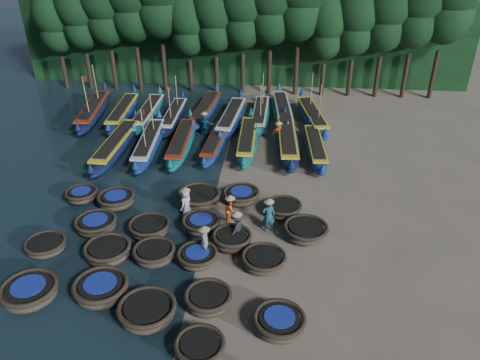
# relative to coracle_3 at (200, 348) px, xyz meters

# --- Properties ---
(ground) EXTENTS (120.00, 120.00, 0.00)m
(ground) POSITION_rel_coracle_3_xyz_m (-0.95, 8.49, -0.41)
(ground) COLOR gray
(ground) RESTS_ON ground
(foliage_wall) EXTENTS (40.00, 3.00, 10.00)m
(foliage_wall) POSITION_rel_coracle_3_xyz_m (-0.95, 31.99, 4.59)
(foliage_wall) COLOR black
(foliage_wall) RESTS_ON ground
(coracle_3) EXTENTS (2.19, 2.19, 0.72)m
(coracle_3) POSITION_rel_coracle_3_xyz_m (0.00, 0.00, 0.00)
(coracle_3) COLOR #4B3F2F
(coracle_3) RESTS_ON ground
(coracle_5) EXTENTS (2.37, 2.37, 0.80)m
(coracle_5) POSITION_rel_coracle_3_xyz_m (-7.36, 2.15, 0.05)
(coracle_5) COLOR #4B3F2F
(coracle_5) RESTS_ON ground
(coracle_6) EXTENTS (2.72, 2.72, 0.79)m
(coracle_6) POSITION_rel_coracle_3_xyz_m (-4.52, 2.58, 0.04)
(coracle_6) COLOR #4B3F2F
(coracle_6) RESTS_ON ground
(coracle_7) EXTENTS (2.33, 2.33, 0.77)m
(coracle_7) POSITION_rel_coracle_3_xyz_m (-2.32, 1.55, 0.02)
(coracle_7) COLOR #4B3F2F
(coracle_7) RESTS_ON ground
(coracle_8) EXTENTS (2.14, 2.14, 0.77)m
(coracle_8) POSITION_rel_coracle_3_xyz_m (-0.05, 2.38, 0.03)
(coracle_8) COLOR #4B3F2F
(coracle_8) RESTS_ON ground
(coracle_9) EXTENTS (2.21, 2.21, 0.74)m
(coracle_9) POSITION_rel_coracle_3_xyz_m (2.79, 1.43, 0.02)
(coracle_9) COLOR #4B3F2F
(coracle_9) RESTS_ON ground
(coracle_10) EXTENTS (2.12, 2.12, 0.63)m
(coracle_10) POSITION_rel_coracle_3_xyz_m (-8.15, 5.26, -0.05)
(coracle_10) COLOR #4B3F2F
(coracle_10) RESTS_ON ground
(coracle_11) EXTENTS (2.36, 2.36, 0.75)m
(coracle_11) POSITION_rel_coracle_3_xyz_m (-5.09, 5.04, 0.01)
(coracle_11) COLOR #4B3F2F
(coracle_11) RESTS_ON ground
(coracle_12) EXTENTS (2.35, 2.35, 0.72)m
(coracle_12) POSITION_rel_coracle_3_xyz_m (-2.94, 5.08, -0.00)
(coracle_12) COLOR #4B3F2F
(coracle_12) RESTS_ON ground
(coracle_13) EXTENTS (1.88, 1.88, 0.67)m
(coracle_13) POSITION_rel_coracle_3_xyz_m (-0.94, 5.05, -0.02)
(coracle_13) COLOR #4B3F2F
(coracle_13) RESTS_ON ground
(coracle_14) EXTENTS (2.47, 2.47, 0.69)m
(coracle_14) POSITION_rel_coracle_3_xyz_m (2.05, 5.07, -0.02)
(coracle_14) COLOR #4B3F2F
(coracle_14) RESTS_ON ground
(coracle_15) EXTENTS (2.56, 2.56, 0.72)m
(coracle_15) POSITION_rel_coracle_3_xyz_m (-6.39, 7.08, 0.00)
(coracle_15) COLOR #4B3F2F
(coracle_15) RESTS_ON ground
(coracle_16) EXTENTS (2.14, 2.14, 0.69)m
(coracle_16) POSITION_rel_coracle_3_xyz_m (-3.67, 7.07, -0.02)
(coracle_16) COLOR #4B3F2F
(coracle_16) RESTS_ON ground
(coracle_17) EXTENTS (2.29, 2.29, 0.72)m
(coracle_17) POSITION_rel_coracle_3_xyz_m (-1.18, 7.58, 0.00)
(coracle_17) COLOR #4B3F2F
(coracle_17) RESTS_ON ground
(coracle_18) EXTENTS (2.10, 2.10, 0.74)m
(coracle_18) POSITION_rel_coracle_3_xyz_m (0.49, 6.43, 0.01)
(coracle_18) COLOR #4B3F2F
(coracle_18) RESTS_ON ground
(coracle_19) EXTENTS (2.64, 2.64, 0.73)m
(coracle_19) POSITION_rel_coracle_3_xyz_m (3.99, 7.43, 0.00)
(coracle_19) COLOR #4B3F2F
(coracle_19) RESTS_ON ground
(coracle_20) EXTENTS (2.05, 2.05, 0.65)m
(coracle_20) POSITION_rel_coracle_3_xyz_m (-8.20, 9.79, -0.04)
(coracle_20) COLOR #4B3F2F
(coracle_20) RESTS_ON ground
(coracle_21) EXTENTS (2.02, 2.02, 0.73)m
(coracle_21) POSITION_rel_coracle_3_xyz_m (-6.11, 9.39, 0.01)
(coracle_21) COLOR #4B3F2F
(coracle_21) RESTS_ON ground
(coracle_22) EXTENTS (2.38, 2.38, 0.84)m
(coracle_22) POSITION_rel_coracle_3_xyz_m (-1.67, 9.87, 0.07)
(coracle_22) COLOR #4B3F2F
(coracle_22) RESTS_ON ground
(coracle_23) EXTENTS (2.05, 2.05, 0.72)m
(coracle_23) POSITION_rel_coracle_3_xyz_m (0.58, 10.41, 0.00)
(coracle_23) COLOR #4B3F2F
(coracle_23) RESTS_ON ground
(coracle_24) EXTENTS (2.35, 2.35, 0.71)m
(coracle_24) POSITION_rel_coracle_3_xyz_m (2.89, 9.32, -0.01)
(coracle_24) COLOR #4B3F2F
(coracle_24) RESTS_ON ground
(long_boat_2) EXTENTS (1.78, 8.90, 1.57)m
(long_boat_2) POSITION_rel_coracle_3_xyz_m (-8.11, 15.67, 0.18)
(long_boat_2) COLOR #0F163A
(long_boat_2) RESTS_ON ground
(long_boat_3) EXTENTS (2.01, 8.45, 3.60)m
(long_boat_3) POSITION_rel_coracle_3_xyz_m (-6.05, 16.17, 0.16)
(long_boat_3) COLOR navy
(long_boat_3) RESTS_ON ground
(long_boat_4) EXTENTS (1.65, 8.23, 1.45)m
(long_boat_4) POSITION_rel_coracle_3_xyz_m (-3.95, 16.55, 0.14)
(long_boat_4) COLOR #105F5F
(long_boat_4) RESTS_ON ground
(long_boat_5) EXTENTS (1.80, 7.25, 1.28)m
(long_boat_5) POSITION_rel_coracle_3_xyz_m (-1.70, 16.86, 0.07)
(long_boat_5) COLOR navy
(long_boat_5) RESTS_ON ground
(long_boat_6) EXTENTS (1.51, 8.16, 1.44)m
(long_boat_6) POSITION_rel_coracle_3_xyz_m (0.41, 17.31, 0.13)
(long_boat_6) COLOR #105F5F
(long_boat_6) RESTS_ON ground
(long_boat_7) EXTENTS (2.00, 8.84, 1.56)m
(long_boat_7) POSITION_rel_coracle_3_xyz_m (3.07, 17.27, 0.18)
(long_boat_7) COLOR #0F163A
(long_boat_7) RESTS_ON ground
(long_boat_8) EXTENTS (1.74, 7.53, 1.33)m
(long_boat_8) POSITION_rel_coracle_3_xyz_m (4.92, 16.66, 0.09)
(long_boat_8) COLOR navy
(long_boat_8) RESTS_ON ground
(long_boat_9) EXTENTS (2.65, 9.01, 3.85)m
(long_boat_9) POSITION_rel_coracle_3_xyz_m (-11.81, 21.48, 0.20)
(long_boat_9) COLOR #0F163A
(long_boat_9) RESTS_ON ground
(long_boat_10) EXTENTS (1.92, 8.40, 1.48)m
(long_boat_10) POSITION_rel_coracle_3_xyz_m (-9.49, 21.48, 0.15)
(long_boat_10) COLOR navy
(long_boat_10) RESTS_ON ground
(long_boat_11) EXTENTS (1.51, 8.32, 1.46)m
(long_boat_11) POSITION_rel_coracle_3_xyz_m (-7.51, 21.54, 0.14)
(long_boat_11) COLOR #105F5F
(long_boat_11) RESTS_ON ground
(long_boat_12) EXTENTS (1.44, 7.80, 3.31)m
(long_boat_12) POSITION_rel_coracle_3_xyz_m (-5.46, 21.15, 0.11)
(long_boat_12) COLOR #0F163A
(long_boat_12) RESTS_ON ground
(long_boat_13) EXTENTS (2.12, 8.18, 1.44)m
(long_boat_13) POSITION_rel_coracle_3_xyz_m (-3.24, 22.71, 0.14)
(long_boat_13) COLOR navy
(long_boat_13) RESTS_ON ground
(long_boat_14) EXTENTS (2.19, 8.50, 1.50)m
(long_boat_14) POSITION_rel_coracle_3_xyz_m (-1.08, 21.09, 0.16)
(long_boat_14) COLOR navy
(long_boat_14) RESTS_ON ground
(long_boat_15) EXTENTS (1.52, 8.04, 3.42)m
(long_boat_15) POSITION_rel_coracle_3_xyz_m (1.03, 21.98, 0.13)
(long_boat_15) COLOR #105F5F
(long_boat_15) RESTS_ON ground
(long_boat_16) EXTENTS (2.21, 8.36, 1.48)m
(long_boat_16) POSITION_rel_coracle_3_xyz_m (2.71, 23.00, 0.15)
(long_boat_16) COLOR #105F5F
(long_boat_16) RESTS_ON ground
(long_boat_17) EXTENTS (2.85, 8.28, 3.56)m
(long_boat_17) POSITION_rel_coracle_3_xyz_m (4.94, 21.94, 0.15)
(long_boat_17) COLOR navy
(long_boat_17) RESTS_ON ground
(fisherman_0) EXTENTS (0.77, 0.94, 1.85)m
(fisherman_0) POSITION_rel_coracle_3_xyz_m (-2.14, 8.77, 0.47)
(fisherman_0) COLOR beige
(fisherman_0) RESTS_ON ground
(fisherman_1) EXTENTS (0.72, 0.55, 1.99)m
(fisherman_1) POSITION_rel_coracle_3_xyz_m (2.15, 7.86, 0.57)
(fisherman_1) COLOR #165060
(fisherman_1) RESTS_ON ground
(fisherman_2) EXTENTS (0.59, 0.75, 1.71)m
(fisherman_2) POSITION_rel_coracle_3_xyz_m (0.19, 8.44, 0.40)
(fisherman_2) COLOR #CE511B
(fisherman_2) RESTS_ON ground
(fisherman_3) EXTENTS (0.98, 1.21, 1.83)m
(fisherman_3) POSITION_rel_coracle_3_xyz_m (0.68, 6.84, 0.44)
(fisherman_3) COLOR black
(fisherman_3) RESTS_ON ground
(fisherman_4) EXTENTS (0.61, 1.02, 1.83)m
(fisherman_4) POSITION_rel_coracle_3_xyz_m (-0.67, 5.54, 0.47)
(fisherman_4) COLOR beige
(fisherman_4) RESTS_ON ground
(fisherman_5) EXTENTS (1.62, 1.18, 1.89)m
(fisherman_5) POSITION_rel_coracle_3_xyz_m (-2.78, 19.11, 0.47)
(fisherman_5) COLOR #165060
(fisherman_5) RESTS_ON ground
(fisherman_6) EXTENTS (0.82, 0.61, 1.74)m
(fisherman_6) POSITION_rel_coracle_3_xyz_m (2.46, 18.22, 0.42)
(fisherman_6) COLOR #CE511B
(fisherman_6) RESTS_ON ground
(tree_0) EXTENTS (3.68, 3.68, 8.68)m
(tree_0) POSITION_rel_coracle_3_xyz_m (-16.95, 28.49, 5.56)
(tree_0) COLOR black
(tree_0) RESTS_ON ground
(tree_1) EXTENTS (4.09, 4.09, 9.65)m
(tree_1) POSITION_rel_coracle_3_xyz_m (-14.65, 28.49, 6.23)
(tree_1) COLOR black
(tree_1) RESTS_ON ground
(tree_2) EXTENTS (4.51, 4.51, 10.63)m
(tree_2) POSITION_rel_coracle_3_xyz_m (-12.35, 28.49, 6.91)
(tree_2) COLOR black
(tree_2) RESTS_ON ground
(tree_5) EXTENTS (3.68, 3.68, 8.68)m
(tree_5) POSITION_rel_coracle_3_xyz_m (-5.45, 28.49, 5.56)
(tree_5) COLOR black
(tree_5) RESTS_ON ground
(tree_6) EXTENTS (4.09, 4.09, 9.65)m
(tree_6) POSITION_rel_coracle_3_xyz_m (-3.15, 28.49, 6.23)
(tree_6) COLOR black
(tree_6) RESTS_ON ground
(tree_7) EXTENTS (4.51, 4.51, 10.63)m
(tree_7) POSITION_rel_coracle_3_xyz_m (-0.85, 28.49, 6.91)
(tree_7) COLOR black
(tree_7) RESTS_ON ground
(tree_10) EXTENTS (3.68, 3.68, 8.68)m
(tree_10) POSITION_rel_coracle_3_xyz_m (6.05, 28.49, 5.56)
(tree_10) COLOR black
(tree_10) RESTS_ON ground
(tree_11) EXTENTS (4.09, 4.09, 9.65)m
(tree_11) POSITION_rel_coracle_3_xyz_m (8.35, 28.49, 6.23)
(tree_11) COLOR black
(tree_11) RESTS_ON ground
(tree_12) EXTENTS (4.51, 4.51, 10.63)m
(tree_12) POSITION_rel_coracle_3_xyz_m (10.65, 28.49, 6.91)
(tree_12) COLOR black
(tree_12) RESTS_ON ground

